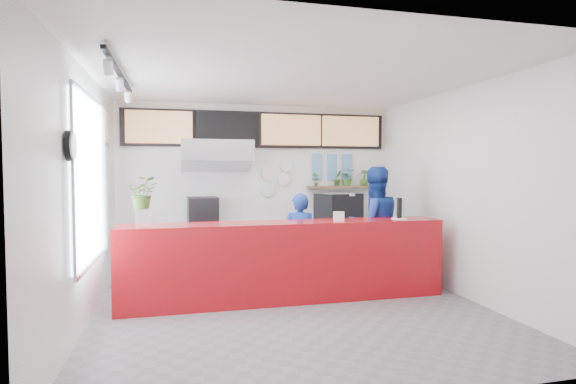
{
  "coord_description": "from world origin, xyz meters",
  "views": [
    {
      "loc": [
        -1.45,
        -5.62,
        1.81
      ],
      "look_at": [
        0.1,
        0.7,
        1.5
      ],
      "focal_mm": 28.0,
      "sensor_mm": 36.0,
      "label": 1
    }
  ],
  "objects_px": {
    "panini_oven": "(203,210)",
    "staff_center": "(300,241)",
    "service_counter": "(286,261)",
    "pepper_mill": "(399,208)",
    "staff_right": "(374,226)",
    "espresso_machine": "(339,207)"
  },
  "relations": [
    {
      "from": "espresso_machine",
      "to": "staff_center",
      "type": "relative_size",
      "value": 0.52
    },
    {
      "from": "espresso_machine",
      "to": "staff_right",
      "type": "bearing_deg",
      "value": -105.15
    },
    {
      "from": "pepper_mill",
      "to": "service_counter",
      "type": "bearing_deg",
      "value": 178.25
    },
    {
      "from": "espresso_machine",
      "to": "pepper_mill",
      "type": "xyz_separation_m",
      "value": [
        0.26,
        -1.85,
        0.12
      ]
    },
    {
      "from": "espresso_machine",
      "to": "pepper_mill",
      "type": "relative_size",
      "value": 2.54
    },
    {
      "from": "espresso_machine",
      "to": "staff_center",
      "type": "distance_m",
      "value": 1.67
    },
    {
      "from": "espresso_machine",
      "to": "pepper_mill",
      "type": "distance_m",
      "value": 1.87
    },
    {
      "from": "service_counter",
      "to": "staff_center",
      "type": "distance_m",
      "value": 0.71
    },
    {
      "from": "service_counter",
      "to": "pepper_mill",
      "type": "xyz_separation_m",
      "value": [
        1.69,
        -0.05,
        0.71
      ]
    },
    {
      "from": "staff_right",
      "to": "panini_oven",
      "type": "bearing_deg",
      "value": -28.47
    },
    {
      "from": "service_counter",
      "to": "panini_oven",
      "type": "height_order",
      "value": "panini_oven"
    },
    {
      "from": "pepper_mill",
      "to": "staff_right",
      "type": "bearing_deg",
      "value": 103.34
    },
    {
      "from": "panini_oven",
      "to": "staff_center",
      "type": "relative_size",
      "value": 0.34
    },
    {
      "from": "service_counter",
      "to": "pepper_mill",
      "type": "bearing_deg",
      "value": -1.75
    },
    {
      "from": "service_counter",
      "to": "staff_right",
      "type": "bearing_deg",
      "value": 18.44
    },
    {
      "from": "panini_oven",
      "to": "service_counter",
      "type": "bearing_deg",
      "value": -61.65
    },
    {
      "from": "staff_right",
      "to": "espresso_machine",
      "type": "bearing_deg",
      "value": -86.68
    },
    {
      "from": "service_counter",
      "to": "espresso_machine",
      "type": "bearing_deg",
      "value": 51.5
    },
    {
      "from": "espresso_machine",
      "to": "pepper_mill",
      "type": "bearing_deg",
      "value": -102.71
    },
    {
      "from": "staff_center",
      "to": "staff_right",
      "type": "distance_m",
      "value": 1.22
    },
    {
      "from": "staff_center",
      "to": "staff_right",
      "type": "xyz_separation_m",
      "value": [
        1.2,
        -0.06,
        0.2
      ]
    },
    {
      "from": "service_counter",
      "to": "panini_oven",
      "type": "relative_size",
      "value": 8.96
    }
  ]
}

